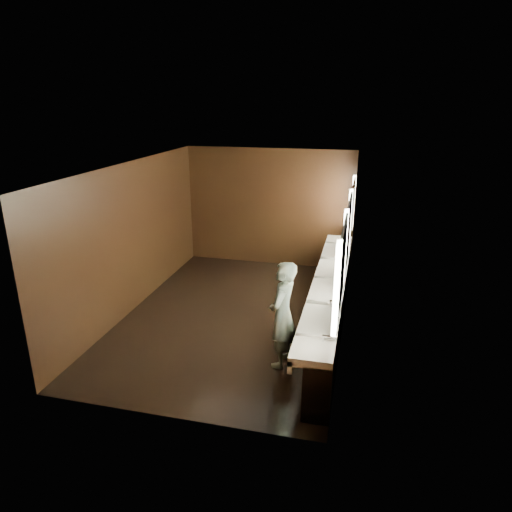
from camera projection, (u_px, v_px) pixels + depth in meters
The scene contains 10 objects.
floor at pixel (235, 315), 8.63m from camera, with size 6.00×6.00×0.00m, color black.
ceiling at pixel (233, 166), 7.71m from camera, with size 4.00×6.00×0.02m, color #2D2D2B.
wall_back at pixel (269, 208), 10.92m from camera, with size 4.00×0.02×2.80m, color black.
wall_front at pixel (164, 320), 5.41m from camera, with size 4.00×0.02×2.80m, color black.
wall_left at pixel (133, 237), 8.61m from camera, with size 0.02×6.00×2.80m, color black.
wall_right at pixel (347, 253), 7.72m from camera, with size 0.02×6.00×2.80m, color black.
sink_counter at pixel (332, 301), 8.07m from camera, with size 0.55×5.40×1.01m.
mirror_band at pixel (348, 233), 7.61m from camera, with size 0.06×5.03×1.15m.
person at pixel (283, 315), 6.80m from camera, with size 0.61×0.40×1.67m, color #89C2CD.
trash_bin at pixel (317, 320), 7.85m from camera, with size 0.35×0.35×0.55m, color black.
Camera 1 is at (2.21, -7.47, 3.90)m, focal length 32.00 mm.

